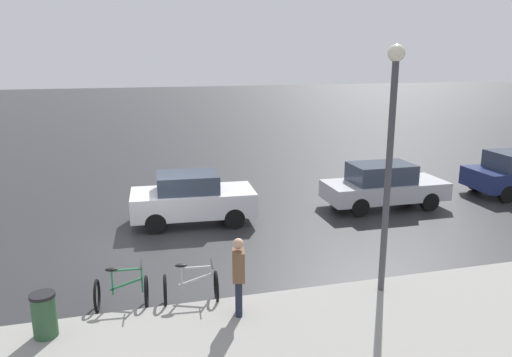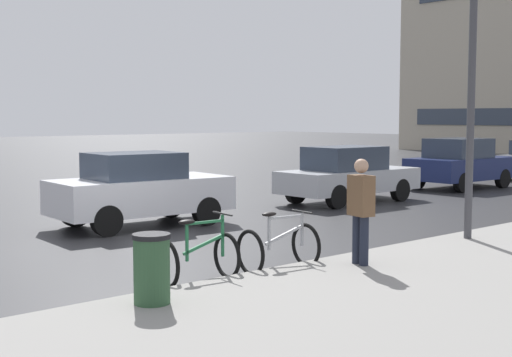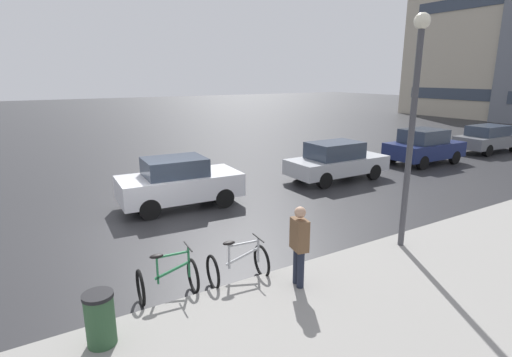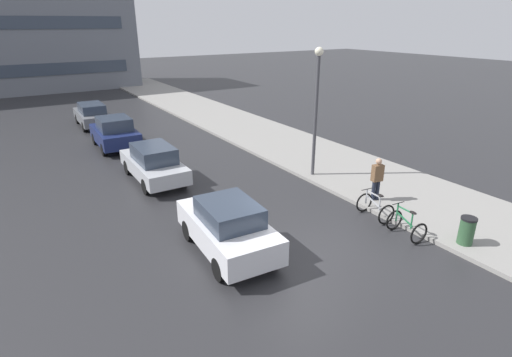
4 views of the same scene
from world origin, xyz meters
name	(u,v)px [view 4 (image 4 of 4)]	position (x,y,z in m)	size (l,w,h in m)	color
ground_plane	(307,252)	(0.00, 0.00, 0.00)	(140.00, 140.00, 0.00)	#28282B
sidewalk_kerb	(278,141)	(6.00, 10.00, 0.07)	(4.80, 60.00, 0.14)	gray
bicycle_nearest	(406,225)	(3.24, -0.93, 0.39)	(0.79, 1.13, 1.00)	black
bicycle_second	(375,207)	(3.41, 0.51, 0.39)	(0.81, 1.22, 0.95)	black
car_white	(228,227)	(-1.94, 1.30, 0.82)	(2.02, 3.97, 1.63)	silver
car_silver	(154,163)	(-1.86, 8.02, 0.79)	(1.78, 4.27, 1.57)	#B2B5BA
car_navy	(115,133)	(-2.01, 13.81, 0.83)	(2.00, 3.84, 1.68)	navy
car_grey	(92,115)	(-2.03, 19.47, 0.77)	(1.78, 4.19, 1.49)	slate
pedestrian	(377,178)	(4.34, 1.35, 1.00)	(0.44, 0.32, 1.77)	#1E2333
streetlamp	(317,100)	(4.11, 4.67, 3.39)	(0.35, 0.35, 5.46)	#424247
trash_bin	(466,233)	(4.19, -2.32, 0.50)	(0.47, 0.47, 1.00)	#2D5133
building_facade_main	(40,22)	(-2.22, 38.61, 6.32)	(16.43, 8.12, 12.64)	slate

